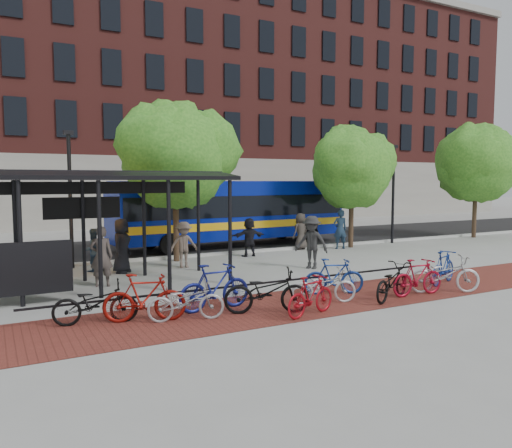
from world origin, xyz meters
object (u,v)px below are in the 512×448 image
bike_10 (445,274)px  pedestrian_0 (122,246)px  bike_11 (443,267)px  lamp_post_left (70,195)px  pedestrian_3 (184,245)px  pedestrian_7 (340,229)px  bike_5 (311,296)px  tree_d (477,160)px  bike_2 (186,301)px  bike_8 (392,282)px  bus_shelter (49,191)px  tree_b (177,151)px  bike_3 (215,287)px  pedestrian_1 (101,256)px  bike_4 (267,291)px  pedestrian_6 (301,231)px  pedestrian_9 (312,242)px  bike_7 (334,276)px  bike_6 (324,286)px  bus (232,209)px  bike_0 (96,303)px  pedestrian_5 (249,237)px  lamp_post_right (393,191)px  bike_1 (145,298)px  pedestrian_2 (93,250)px  bike_9 (418,277)px  tree_c (353,165)px

bike_10 → pedestrian_0: size_ratio=1.08×
bike_11 → lamp_post_left: bearing=27.7°
pedestrian_3 → pedestrian_7: (8.44, 1.41, 0.07)m
bike_5 → tree_d: bearing=-77.8°
bike_2 → bike_8: bearing=-84.4°
bike_2 → bike_5: bearing=-96.9°
bus_shelter → tree_b: 6.64m
bike_3 → bike_8: size_ratio=1.04×
pedestrian_1 → pedestrian_3: pedestrian_1 is taller
bike_3 → bike_4: bearing=-135.8°
tree_d → bike_11: bearing=-145.3°
pedestrian_6 → pedestrian_7: size_ratio=0.92×
bike_11 → pedestrian_9: (-2.08, 4.31, 0.45)m
pedestrian_3 → lamp_post_left: bearing=159.7°
bike_3 → bike_7: (3.74, 0.01, -0.07)m
bike_6 → pedestrian_1: pedestrian_1 is taller
pedestrian_3 → bike_5: bearing=-80.6°
bus → pedestrian_0: size_ratio=6.27×
bike_0 → bike_2: (1.92, -0.73, -0.02)m
bike_4 → pedestrian_6: 11.67m
bike_0 → bike_7: size_ratio=1.08×
tree_d → pedestrian_0: tree_d is taller
bike_6 → pedestrian_5: 8.62m
pedestrian_6 → bike_11: bearing=76.0°
bike_5 → bike_8: 2.90m
pedestrian_1 → pedestrian_5: bearing=-138.0°
lamp_post_right → bike_11: bearing=-124.9°
bike_10 → pedestrian_9: bearing=37.0°
bike_2 → bike_10: 7.73m
bike_3 → bike_6: bearing=-109.4°
bike_5 → pedestrian_9: size_ratio=0.84×
bus → bike_3: (-5.76, -11.05, -1.27)m
bike_1 → bike_5: (3.71, -1.38, -0.08)m
bus_shelter → bike_5: bearing=-47.2°
lamp_post_left → pedestrian_7: lamp_post_left is taller
lamp_post_left → pedestrian_2: (0.56, -1.12, -1.96)m
bike_0 → bike_11: (10.57, -0.63, 0.04)m
tree_b → bike_3: bearing=-102.9°
lamp_post_right → pedestrian_7: size_ratio=2.72×
bike_11 → bike_2: bearing=69.4°
bike_1 → bike_9: (7.60, -1.07, -0.04)m
bike_7 → bike_9: (2.00, -1.28, 0.01)m
pedestrian_1 → pedestrian_6: 10.86m
lamp_post_left → bus: bearing=19.6°
pedestrian_1 → tree_c: bearing=-147.9°
lamp_post_right → bike_11: 10.79m
bus → bike_4: bus is taller
bike_10 → pedestrian_2: pedestrian_2 is taller
tree_c → pedestrian_2: tree_c is taller
tree_d → pedestrian_1: bearing=-170.5°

